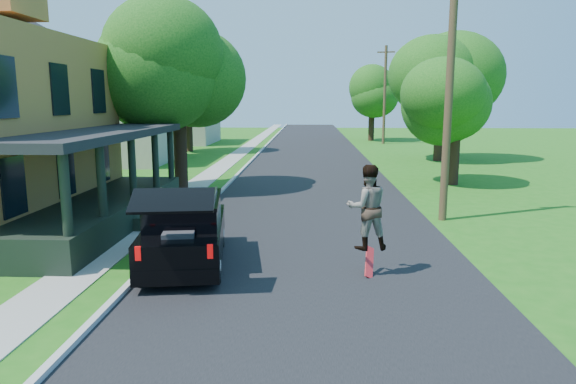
{
  "coord_description": "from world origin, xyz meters",
  "views": [
    {
      "loc": [
        -0.12,
        -10.14,
        4.04
      ],
      "look_at": [
        -0.66,
        3.0,
        1.71
      ],
      "focal_mm": 32.0,
      "sensor_mm": 36.0,
      "label": 1
    }
  ],
  "objects_px": {
    "black_suv": "(185,231)",
    "tree_right_near": "(457,96)",
    "skateboarder": "(367,207)",
    "utility_pole_near": "(450,77)"
  },
  "relations": [
    {
      "from": "black_suv",
      "to": "tree_right_near",
      "type": "distance_m",
      "value": 16.8
    },
    {
      "from": "skateboarder",
      "to": "utility_pole_near",
      "type": "distance_m",
      "value": 7.41
    },
    {
      "from": "tree_right_near",
      "to": "black_suv",
      "type": "bearing_deg",
      "value": -128.0
    },
    {
      "from": "black_suv",
      "to": "tree_right_near",
      "type": "bearing_deg",
      "value": 44.07
    },
    {
      "from": "black_suv",
      "to": "tree_right_near",
      "type": "relative_size",
      "value": 0.77
    },
    {
      "from": "black_suv",
      "to": "skateboarder",
      "type": "xyz_separation_m",
      "value": [
        4.43,
        -0.65,
        0.78
      ]
    },
    {
      "from": "black_suv",
      "to": "skateboarder",
      "type": "relative_size",
      "value": 2.51
    },
    {
      "from": "skateboarder",
      "to": "tree_right_near",
      "type": "bearing_deg",
      "value": -121.97
    },
    {
      "from": "skateboarder",
      "to": "tree_right_near",
      "type": "xyz_separation_m",
      "value": [
        5.69,
        13.6,
        2.68
      ]
    },
    {
      "from": "black_suv",
      "to": "skateboarder",
      "type": "bearing_deg",
      "value": -16.26
    }
  ]
}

